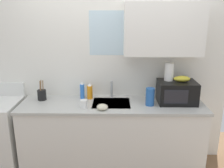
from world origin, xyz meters
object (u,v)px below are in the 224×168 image
object	(u,v)px
cereal_canister	(150,97)
small_bowl	(102,107)
microwave	(177,92)
paper_towel_roll	(169,72)
banana_bunch	(182,79)
dish_soap_bottle_orange	(90,91)
dish_soap_bottle_blue	(82,91)
mug_white	(84,104)
utensil_crock	(42,95)

from	to	relation	value
cereal_canister	small_bowl	xyz separation A→B (m)	(-0.57, -0.15, -0.07)
microwave	cereal_canister	size ratio (longest dim) A/B	2.15
microwave	paper_towel_roll	xyz separation A→B (m)	(-0.10, 0.05, 0.24)
cereal_canister	small_bowl	world-z (taller)	cereal_canister
banana_bunch	dish_soap_bottle_orange	distance (m)	1.16
dish_soap_bottle_blue	small_bowl	size ratio (longest dim) A/B	1.77
dish_soap_bottle_orange	mug_white	xyz separation A→B (m)	(-0.04, -0.31, -0.05)
paper_towel_roll	cereal_canister	bearing A→B (deg)	-147.99
dish_soap_bottle_blue	cereal_canister	world-z (taller)	dish_soap_bottle_blue
microwave	dish_soap_bottle_orange	bearing A→B (deg)	173.39
banana_bunch	paper_towel_roll	bearing A→B (deg)	161.57
banana_bunch	cereal_canister	xyz separation A→B (m)	(-0.39, -0.10, -0.20)
banana_bunch	cereal_canister	bearing A→B (deg)	-165.62
banana_bunch	dish_soap_bottle_orange	world-z (taller)	banana_bunch
banana_bunch	dish_soap_bottle_orange	bearing A→B (deg)	173.76
cereal_canister	utensil_crock	size ratio (longest dim) A/B	0.79
small_bowl	dish_soap_bottle_orange	bearing A→B (deg)	115.69
dish_soap_bottle_blue	small_bowl	distance (m)	0.47
dish_soap_bottle_blue	banana_bunch	bearing A→B (deg)	-5.66
paper_towel_roll	utensil_crock	xyz separation A→B (m)	(-1.59, 0.02, -0.31)
microwave	mug_white	xyz separation A→B (m)	(-1.13, -0.19, -0.09)
dish_soap_bottle_blue	utensil_crock	bearing A→B (deg)	-174.15
mug_white	small_bowl	xyz separation A→B (m)	(0.22, -0.06, -0.02)
cereal_canister	utensil_crock	distance (m)	1.36
mug_white	paper_towel_roll	bearing A→B (deg)	13.17
microwave	dish_soap_bottle_blue	size ratio (longest dim) A/B	2.00
dish_soap_bottle_blue	paper_towel_roll	bearing A→B (deg)	-3.81
cereal_canister	dish_soap_bottle_blue	bearing A→B (deg)	165.22
utensil_crock	small_bowl	world-z (taller)	utensil_crock
small_bowl	paper_towel_roll	bearing A→B (deg)	20.43
mug_white	utensil_crock	distance (m)	0.62
paper_towel_roll	cereal_canister	size ratio (longest dim) A/B	1.03
small_bowl	microwave	bearing A→B (deg)	15.35
microwave	dish_soap_bottle_blue	world-z (taller)	microwave
microwave	paper_towel_roll	distance (m)	0.27
banana_bunch	cereal_canister	distance (m)	0.45
microwave	paper_towel_roll	size ratio (longest dim) A/B	2.09
dish_soap_bottle_blue	cereal_canister	size ratio (longest dim) A/B	1.07
dish_soap_bottle_orange	small_bowl	size ratio (longest dim) A/B	1.61
dish_soap_bottle_blue	mug_white	bearing A→B (deg)	-79.69
banana_bunch	small_bowl	xyz separation A→B (m)	(-0.96, -0.25, -0.27)
dish_soap_bottle_blue	microwave	bearing A→B (deg)	-5.98
banana_bunch	utensil_crock	size ratio (longest dim) A/B	0.74
banana_bunch	dish_soap_bottle_blue	xyz separation A→B (m)	(-1.23, 0.12, -0.20)
dish_soap_bottle_orange	cereal_canister	xyz separation A→B (m)	(0.75, -0.22, 0.01)
banana_bunch	utensil_crock	distance (m)	1.76
mug_white	small_bowl	size ratio (longest dim) A/B	0.73
mug_white	banana_bunch	bearing A→B (deg)	9.18
paper_towel_roll	dish_soap_bottle_orange	xyz separation A→B (m)	(-0.99, 0.07, -0.28)
microwave	dish_soap_bottle_blue	distance (m)	1.19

